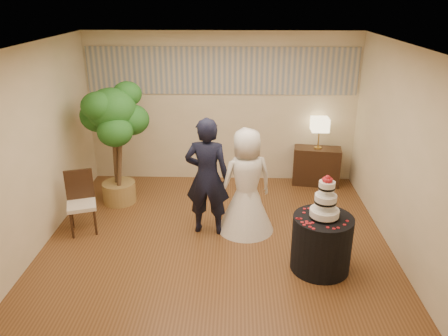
{
  "coord_description": "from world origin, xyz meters",
  "views": [
    {
      "loc": [
        0.28,
        -5.46,
        3.41
      ],
      "look_at": [
        0.1,
        0.4,
        1.05
      ],
      "focal_mm": 35.0,
      "sensor_mm": 36.0,
      "label": 1
    }
  ],
  "objects_px": {
    "cake_table": "(321,243)",
    "console": "(316,166)",
    "ficus_tree": "(115,145)",
    "groom": "(207,177)",
    "table_lamp": "(319,133)",
    "bride": "(246,181)",
    "wedding_cake": "(326,197)",
    "side_chair": "(81,203)"
  },
  "relations": [
    {
      "from": "console",
      "to": "ficus_tree",
      "type": "height_order",
      "value": "ficus_tree"
    },
    {
      "from": "cake_table",
      "to": "table_lamp",
      "type": "distance_m",
      "value": 2.88
    },
    {
      "from": "wedding_cake",
      "to": "table_lamp",
      "type": "xyz_separation_m",
      "value": [
        0.4,
        2.78,
        -0.04
      ]
    },
    {
      "from": "bride",
      "to": "table_lamp",
      "type": "relative_size",
      "value": 2.79
    },
    {
      "from": "console",
      "to": "table_lamp",
      "type": "relative_size",
      "value": 1.49
    },
    {
      "from": "wedding_cake",
      "to": "cake_table",
      "type": "bearing_deg",
      "value": 0.0
    },
    {
      "from": "groom",
      "to": "ficus_tree",
      "type": "distance_m",
      "value": 1.88
    },
    {
      "from": "bride",
      "to": "cake_table",
      "type": "distance_m",
      "value": 1.46
    },
    {
      "from": "cake_table",
      "to": "wedding_cake",
      "type": "distance_m",
      "value": 0.67
    },
    {
      "from": "cake_table",
      "to": "wedding_cake",
      "type": "relative_size",
      "value": 1.33
    },
    {
      "from": "wedding_cake",
      "to": "console",
      "type": "bearing_deg",
      "value": 81.89
    },
    {
      "from": "wedding_cake",
      "to": "table_lamp",
      "type": "relative_size",
      "value": 1.01
    },
    {
      "from": "wedding_cake",
      "to": "side_chair",
      "type": "xyz_separation_m",
      "value": [
        -3.44,
        0.86,
        -0.58
      ]
    },
    {
      "from": "console",
      "to": "table_lamp",
      "type": "xyz_separation_m",
      "value": [
        0.0,
        0.0,
        0.65
      ]
    },
    {
      "from": "cake_table",
      "to": "console",
      "type": "distance_m",
      "value": 2.81
    },
    {
      "from": "groom",
      "to": "bride",
      "type": "bearing_deg",
      "value": -166.59
    },
    {
      "from": "groom",
      "to": "console",
      "type": "relative_size",
      "value": 2.08
    },
    {
      "from": "table_lamp",
      "to": "side_chair",
      "type": "xyz_separation_m",
      "value": [
        -3.84,
        -1.92,
        -0.54
      ]
    },
    {
      "from": "ficus_tree",
      "to": "side_chair",
      "type": "xyz_separation_m",
      "value": [
        -0.29,
        -1.03,
        -0.59
      ]
    },
    {
      "from": "wedding_cake",
      "to": "ficus_tree",
      "type": "height_order",
      "value": "ficus_tree"
    },
    {
      "from": "side_chair",
      "to": "cake_table",
      "type": "bearing_deg",
      "value": -33.48
    },
    {
      "from": "groom",
      "to": "wedding_cake",
      "type": "relative_size",
      "value": 3.09
    },
    {
      "from": "groom",
      "to": "cake_table",
      "type": "xyz_separation_m",
      "value": [
        1.55,
        -0.93,
        -0.52
      ]
    },
    {
      "from": "ficus_tree",
      "to": "cake_table",
      "type": "bearing_deg",
      "value": -30.97
    },
    {
      "from": "wedding_cake",
      "to": "bride",
      "type": "bearing_deg",
      "value": 133.87
    },
    {
      "from": "groom",
      "to": "bride",
      "type": "xyz_separation_m",
      "value": [
        0.58,
        0.07,
        -0.09
      ]
    },
    {
      "from": "groom",
      "to": "bride",
      "type": "distance_m",
      "value": 0.59
    },
    {
      "from": "groom",
      "to": "ficus_tree",
      "type": "height_order",
      "value": "ficus_tree"
    },
    {
      "from": "wedding_cake",
      "to": "side_chair",
      "type": "bearing_deg",
      "value": 165.93
    },
    {
      "from": "groom",
      "to": "table_lamp",
      "type": "bearing_deg",
      "value": -130.28
    },
    {
      "from": "cake_table",
      "to": "console",
      "type": "bearing_deg",
      "value": 81.89
    },
    {
      "from": "ficus_tree",
      "to": "groom",
      "type": "bearing_deg",
      "value": -30.86
    },
    {
      "from": "table_lamp",
      "to": "side_chair",
      "type": "bearing_deg",
      "value": -153.47
    },
    {
      "from": "groom",
      "to": "console",
      "type": "bearing_deg",
      "value": -130.28
    },
    {
      "from": "bride",
      "to": "cake_table",
      "type": "xyz_separation_m",
      "value": [
        0.97,
        -1.01,
        -0.43
      ]
    },
    {
      "from": "wedding_cake",
      "to": "table_lamp",
      "type": "height_order",
      "value": "wedding_cake"
    },
    {
      "from": "cake_table",
      "to": "table_lamp",
      "type": "bearing_deg",
      "value": 81.89
    },
    {
      "from": "cake_table",
      "to": "side_chair",
      "type": "distance_m",
      "value": 3.55
    },
    {
      "from": "side_chair",
      "to": "table_lamp",
      "type": "bearing_deg",
      "value": 7.12
    },
    {
      "from": "groom",
      "to": "side_chair",
      "type": "bearing_deg",
      "value": 8.25
    },
    {
      "from": "console",
      "to": "ficus_tree",
      "type": "relative_size",
      "value": 0.41
    },
    {
      "from": "cake_table",
      "to": "ficus_tree",
      "type": "height_order",
      "value": "ficus_tree"
    }
  ]
}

